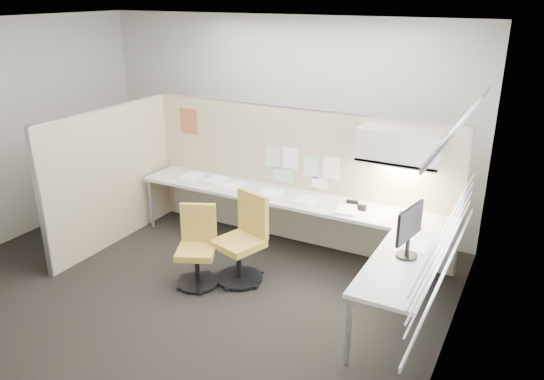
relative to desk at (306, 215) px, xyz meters
The scene contains 27 objects.
floor 1.58m from the desk, 129.58° to the right, with size 5.50×4.50×0.01m, color black.
ceiling 2.64m from the desk, 129.58° to the right, with size 5.50×4.50×0.01m, color white.
wall_back 1.66m from the desk, 129.62° to the left, with size 5.50×0.02×2.80m, color beige.
wall_left 3.93m from the desk, 162.99° to the right, with size 0.02×4.50×2.80m, color beige.
wall_right 2.28m from the desk, 31.75° to the right, with size 0.02×4.50×2.80m, color beige.
window_pane 2.32m from the desk, 32.11° to the right, with size 0.01×2.80×1.30m, color #96A3AE.
partition_back 0.67m from the desk, 128.75° to the left, with size 4.10×0.06×1.75m, color tan.
partition_left 2.52m from the desk, 165.56° to the right, with size 0.06×2.20×1.75m, color tan.
desk is the anchor object (origin of this frame).
overhead_bin 1.35m from the desk, 15.24° to the left, with size 0.90×0.36×0.38m, color beige.
task_light_strip 1.22m from the desk, 15.24° to the left, with size 0.60×0.06×0.02m, color #FFEABF.
pinned_papers 0.69m from the desk, 124.37° to the left, with size 1.01×0.00×0.47m.
poster 2.19m from the desk, 167.47° to the left, with size 0.28×0.00×0.35m, color #F85D1F.
chair_left 0.85m from the desk, 121.78° to the right, with size 0.58×0.60×1.00m.
chair_right 1.34m from the desk, 129.92° to the right, with size 0.55×0.56×0.88m.
monitor 1.61m from the desk, 28.12° to the right, with size 0.20×0.48×0.51m.
phone 1.20m from the desk, ahead, with size 0.24×0.23×0.12m.
stapler 0.56m from the desk, 30.11° to the left, with size 0.14×0.04×0.05m, color black.
tape_dispenser 0.66m from the desk, 14.38° to the left, with size 0.10×0.06×0.06m, color black.
coat_hook 2.91m from the desk, 154.25° to the right, with size 0.18×0.45×1.35m.
paper_stack_0 1.79m from the desk, behind, with size 0.23×0.30×0.03m, color white.
paper_stack_1 1.11m from the desk, behind, with size 0.23×0.30×0.02m, color white.
paper_stack_2 0.55m from the desk, behind, with size 0.23×0.30×0.04m, color white.
paper_stack_3 0.20m from the desk, 121.62° to the left, with size 0.23×0.30×0.02m, color white.
paper_stack_4 0.50m from the desk, ahead, with size 0.23×0.30×0.03m, color white.
paper_stack_5 1.48m from the desk, 18.53° to the right, with size 0.23×0.30×0.02m, color white.
paper_stack_6 1.43m from the desk, behind, with size 0.23×0.30×0.02m, color white.
Camera 1 is at (3.27, -4.14, 3.11)m, focal length 35.00 mm.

